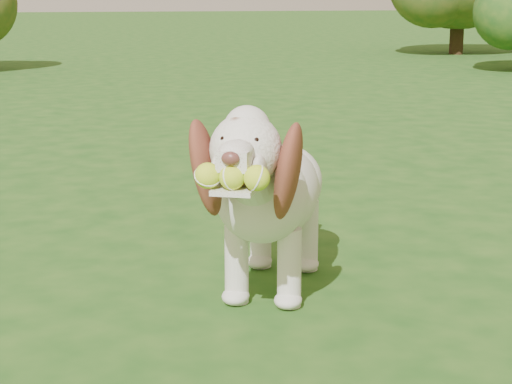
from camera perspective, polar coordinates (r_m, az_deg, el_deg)
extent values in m
plane|color=#1A4814|center=(2.60, -7.36, -9.36)|extent=(80.00, 80.00, 0.00)
ellipsoid|color=silver|center=(2.90, 1.26, 0.01)|extent=(0.51, 0.64, 0.30)
ellipsoid|color=silver|center=(2.69, 0.39, -0.30)|extent=(0.39, 0.39, 0.30)
ellipsoid|color=silver|center=(3.10, 1.96, 0.69)|extent=(0.36, 0.36, 0.27)
cylinder|color=silver|center=(2.56, -0.12, 0.81)|extent=(0.24, 0.28, 0.23)
sphere|color=silver|center=(2.43, -0.69, 2.85)|extent=(0.28, 0.28, 0.21)
sphere|color=silver|center=(2.44, -0.60, 4.22)|extent=(0.18, 0.18, 0.14)
cube|color=silver|center=(2.32, -1.33, 2.23)|extent=(0.13, 0.15, 0.06)
ellipsoid|color=#592D28|center=(2.26, -1.72, 2.24)|extent=(0.06, 0.05, 0.04)
cube|color=silver|center=(2.33, -1.39, 0.17)|extent=(0.16, 0.17, 0.01)
ellipsoid|color=brown|center=(2.48, -3.38, 1.61)|extent=(0.18, 0.19, 0.32)
ellipsoid|color=brown|center=(2.43, 2.16, 1.36)|extent=(0.16, 0.22, 0.32)
cylinder|color=silver|center=(3.21, 2.35, 1.76)|extent=(0.11, 0.15, 0.11)
cylinder|color=silver|center=(2.79, -1.30, -4.82)|extent=(0.10, 0.10, 0.26)
cylinder|color=silver|center=(2.75, 2.23, -5.06)|extent=(0.10, 0.10, 0.26)
cylinder|color=silver|center=(3.14, 0.32, -2.71)|extent=(0.10, 0.10, 0.26)
cylinder|color=silver|center=(3.12, 3.45, -2.89)|extent=(0.10, 0.10, 0.26)
sphere|color=yellow|center=(2.30, -3.24, 1.10)|extent=(0.09, 0.09, 0.07)
sphere|color=yellow|center=(2.28, -1.60, 1.02)|extent=(0.09, 0.09, 0.07)
sphere|color=yellow|center=(2.27, 0.06, 0.94)|extent=(0.09, 0.09, 0.07)
cylinder|color=#382314|center=(14.19, 13.25, 10.34)|extent=(0.22, 0.22, 0.70)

